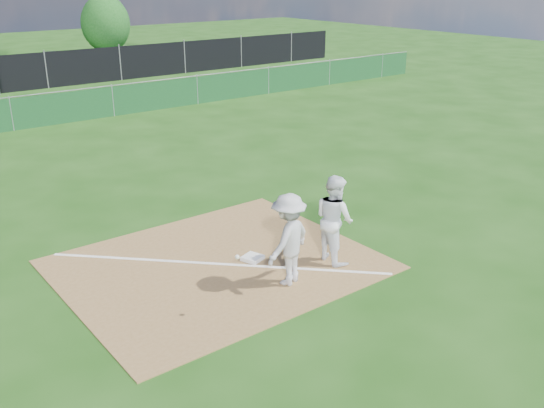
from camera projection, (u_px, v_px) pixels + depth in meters
The scene contains 9 objects.
ground at pixel (61, 162), 18.96m from camera, with size 90.00×90.00×0.00m, color #17420E.
infield_dirt at pixel (218, 264), 12.31m from camera, with size 6.00×5.00×0.02m, color brown.
foul_line at pixel (218, 264), 12.31m from camera, with size 0.08×7.00×0.01m, color white.
green_fence at pixel (11, 115), 22.43m from camera, with size 44.00×0.05×1.20m, color #103C1B.
first_base at pixel (253, 258), 12.48m from camera, with size 0.37×0.37×0.08m, color white.
play_at_first at pixel (289, 239), 11.28m from camera, with size 2.09×1.00×1.78m.
runner at pixel (334, 219), 12.21m from camera, with size 0.89×0.69×1.84m, color white.
car_right at pixel (59, 63), 34.69m from camera, with size 1.85×4.56×1.32m, color black.
tree_right at pixel (106, 24), 42.83m from camera, with size 3.42×3.42×4.05m.
Camera 1 is at (-5.88, -8.41, 5.59)m, focal length 40.00 mm.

